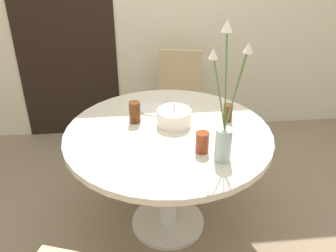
# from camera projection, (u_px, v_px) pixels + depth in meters

# --- Properties ---
(ground_plane) EXTENTS (16.00, 16.00, 0.00)m
(ground_plane) POSITION_uv_depth(u_px,v_px,m) (168.00, 223.00, 2.68)
(ground_plane) COLOR #89755B
(doorway_panel) EXTENTS (0.90, 0.01, 2.05)m
(doorway_panel) POSITION_uv_depth(u_px,v_px,m) (64.00, 32.00, 3.31)
(doorway_panel) COLOR black
(doorway_panel) RESTS_ON ground_plane
(dining_table) EXTENTS (1.28, 1.28, 0.76)m
(dining_table) POSITION_uv_depth(u_px,v_px,m) (168.00, 149.00, 2.37)
(dining_table) COLOR beige
(dining_table) RESTS_ON ground_plane
(chair_far_back) EXTENTS (0.47, 0.47, 0.91)m
(chair_far_back) POSITION_uv_depth(u_px,v_px,m) (179.00, 97.00, 3.34)
(chair_far_back) COLOR #9E896B
(chair_far_back) RESTS_ON ground_plane
(birthday_cake) EXTENTS (0.22, 0.22, 0.15)m
(birthday_cake) POSITION_uv_depth(u_px,v_px,m) (174.00, 117.00, 2.37)
(birthday_cake) COLOR white
(birthday_cake) RESTS_ON dining_table
(flower_vase) EXTENTS (0.18, 0.26, 0.75)m
(flower_vase) POSITION_uv_depth(u_px,v_px,m) (225.00, 122.00, 1.93)
(flower_vase) COLOR #9EB2AD
(flower_vase) RESTS_ON dining_table
(side_plate) EXTENTS (0.20, 0.20, 0.01)m
(side_plate) POSITION_uv_depth(u_px,v_px,m) (154.00, 109.00, 2.57)
(side_plate) COLOR silver
(side_plate) RESTS_ON dining_table
(drink_glass_0) EXTENTS (0.07, 0.07, 0.14)m
(drink_glass_0) POSITION_uv_depth(u_px,v_px,m) (135.00, 112.00, 2.39)
(drink_glass_0) COLOR #51280F
(drink_glass_0) RESTS_ON dining_table
(drink_glass_1) EXTENTS (0.06, 0.06, 0.11)m
(drink_glass_1) POSITION_uv_depth(u_px,v_px,m) (228.00, 113.00, 2.41)
(drink_glass_1) COLOR #51280F
(drink_glass_1) RESTS_ON dining_table
(drink_glass_2) EXTENTS (0.08, 0.08, 0.12)m
(drink_glass_2) POSITION_uv_depth(u_px,v_px,m) (202.00, 142.00, 2.09)
(drink_glass_2) COLOR maroon
(drink_glass_2) RESTS_ON dining_table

